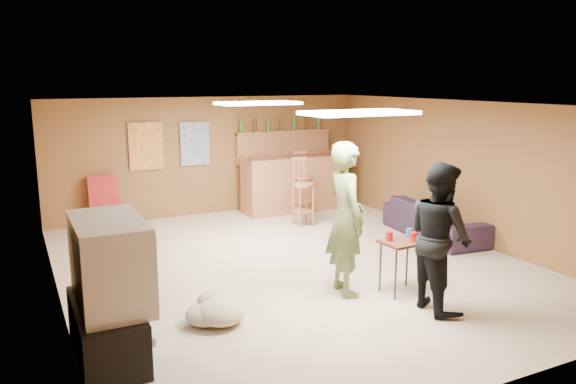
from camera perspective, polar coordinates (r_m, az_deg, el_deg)
name	(u,v)px	position (r m, az deg, el deg)	size (l,w,h in m)	color
ground	(294,266)	(7.79, 0.66, -7.49)	(7.00, 7.00, 0.00)	#BBA78F
ceiling	(295,104)	(7.38, 0.70, 8.89)	(6.00, 7.00, 0.02)	silver
wall_back	(210,156)	(10.70, -7.93, 3.66)	(6.00, 0.02, 2.20)	brown
wall_front	(496,262)	(4.77, 20.42, -6.71)	(6.00, 0.02, 2.20)	brown
wall_left	(53,210)	(6.72, -22.73, -1.73)	(0.02, 7.00, 2.20)	brown
wall_right	(464,171)	(9.25, 17.46, 2.03)	(0.02, 7.00, 2.20)	brown
tv_stand	(107,330)	(5.58, -17.95, -13.22)	(0.55, 1.30, 0.50)	black
dvd_box	(131,336)	(5.65, -15.62, -13.87)	(0.35, 0.50, 0.08)	#B2B2B7
tv_body	(110,262)	(5.36, -17.63, -6.79)	(0.60, 1.10, 0.80)	#B2B2B7
tv_screen	(144,257)	(5.41, -14.38, -6.43)	(0.02, 0.95, 0.65)	navy
bar_counter	(294,183)	(10.86, 0.60, 0.94)	(2.00, 0.60, 1.10)	#9C5D39
bar_lip	(300,156)	(10.56, 1.23, 3.66)	(2.10, 0.12, 0.05)	#431D15
bar_shelf	(284,132)	(11.13, -0.45, 6.14)	(2.00, 0.18, 0.05)	#9C5D39
bar_backing	(283,147)	(11.18, -0.49, 4.61)	(2.00, 0.14, 0.60)	#9C5D39
poster_left	(146,146)	(10.32, -14.24, 4.53)	(0.60, 0.03, 0.85)	#BF3F26
poster_right	(195,144)	(10.54, -9.45, 4.87)	(0.55, 0.03, 0.80)	#334C99
folding_chair_stack	(104,202)	(10.17, -18.19, -0.94)	(0.50, 0.14, 0.90)	#AB1F21
ceiling_panel_front	(359,113)	(6.09, 7.23, 7.98)	(1.20, 0.60, 0.04)	white
ceiling_panel_back	(258,103)	(8.46, -3.06, 9.00)	(1.20, 0.60, 0.04)	white
person_olive	(346,219)	(6.63, 5.89, -2.70)	(0.67, 0.44, 1.83)	#5F6C3E
person_black	(440,236)	(6.39, 15.14, -4.39)	(0.81, 0.63, 1.66)	black
sofa	(434,219)	(9.42, 14.64, -2.72)	(1.96, 0.76, 0.57)	black
tray_table	(402,267)	(6.89, 11.46, -7.46)	(0.50, 0.40, 0.65)	#431D15
cup_red_near	(389,236)	(6.75, 10.26, -4.45)	(0.08, 0.08, 0.11)	#A8150B
cup_red_far	(413,237)	(6.78, 12.62, -4.47)	(0.08, 0.08, 0.11)	#A8150B
cup_blue	(409,233)	(6.93, 12.22, -4.11)	(0.08, 0.08, 0.11)	#16469C
bar_stool_left	(303,190)	(9.77, 1.55, 0.19)	(0.39, 0.39, 1.25)	#9C5D39
bar_stool_right	(304,186)	(10.58, 1.59, 0.65)	(0.35, 0.35, 1.10)	#9C5D39
cushion_near_tv	(221,312)	(6.06, -6.87, -12.04)	(0.54, 0.54, 0.24)	tan
cushion_mid	(216,300)	(6.46, -7.34, -10.79)	(0.41, 0.41, 0.19)	tan
cushion_far	(206,315)	(6.07, -8.28, -12.24)	(0.45, 0.45, 0.20)	tan
bottle_row	(281,124)	(11.07, -0.68, 6.91)	(1.76, 0.08, 0.26)	#3F7233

